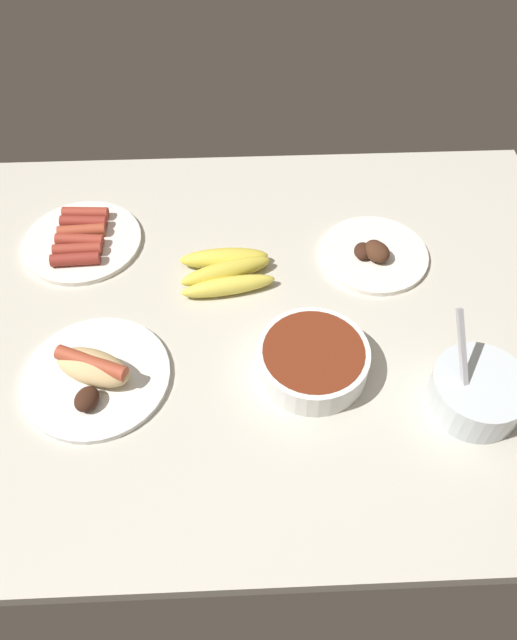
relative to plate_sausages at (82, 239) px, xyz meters
The scene contains 7 objects.
ground_plane 37.20cm from the plate_sausages, 149.07° to the left, with size 120.00×90.00×3.00cm, color beige.
plate_sausages is the anchor object (origin of this frame).
plate_grilled_meat 55.40cm from the plate_sausages, behind, with size 20.20×20.20×4.18cm.
bowl_coleslaw 75.65cm from the plate_sausages, 149.74° to the left, with size 14.38×14.38×15.95cm.
banana_bunch 29.22cm from the plate_sausages, 160.05° to the left, with size 17.56×12.05×3.75cm.
plate_hotdog_assembled 32.07cm from the plate_sausages, 101.78° to the left, with size 23.50×23.50×5.61cm.
bowl_chili 51.38cm from the plate_sausages, 143.12° to the left, with size 17.83×17.83×5.18cm.
Camera 1 is at (1.63, 66.54, 81.78)cm, focal length 34.10 mm.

